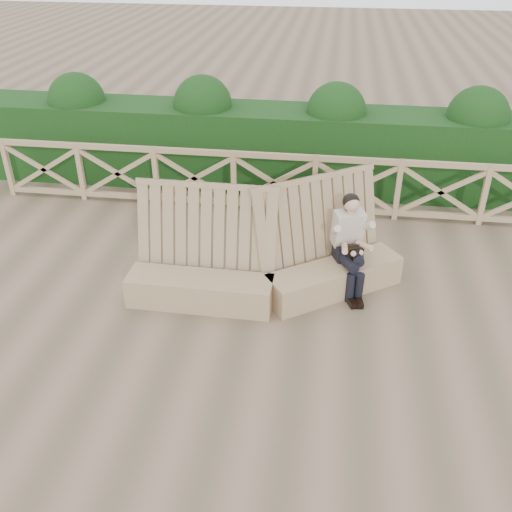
# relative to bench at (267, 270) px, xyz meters

# --- Properties ---
(ground) EXTENTS (60.00, 60.00, 0.00)m
(ground) POSITION_rel_bench_xyz_m (-0.22, -0.88, -0.39)
(ground) COLOR brown
(ground) RESTS_ON ground
(bench) EXTENTS (3.74, 1.79, 1.56)m
(bench) POSITION_rel_bench_xyz_m (0.00, 0.00, 0.00)
(bench) COLOR #987457
(bench) RESTS_ON ground
(woman) EXTENTS (0.56, 0.92, 1.41)m
(woman) POSITION_rel_bench_xyz_m (1.10, 0.36, 0.35)
(woman) COLOR black
(woman) RESTS_ON ground
(guardrail) EXTENTS (10.10, 0.09, 1.10)m
(guardrail) POSITION_rel_bench_xyz_m (-0.22, 2.62, 0.16)
(guardrail) COLOR #967857
(guardrail) RESTS_ON ground
(hedge) EXTENTS (12.00, 1.20, 1.50)m
(hedge) POSITION_rel_bench_xyz_m (-0.22, 3.82, 0.36)
(hedge) COLOR black
(hedge) RESTS_ON ground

